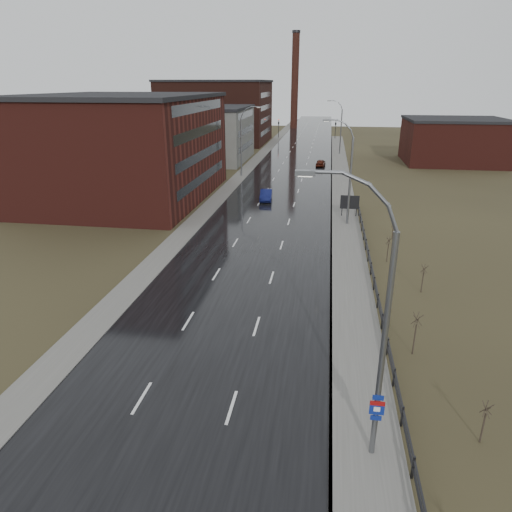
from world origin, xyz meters
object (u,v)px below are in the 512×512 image
(car_near, at_px, (266,195))
(car_far, at_px, (321,163))
(billboard, at_px, (350,203))
(streetlight_main, at_px, (377,330))

(car_near, height_order, car_far, car_near)
(car_near, xyz_separation_m, car_far, (6.63, 27.78, -0.05))
(billboard, distance_m, car_far, 34.62)
(streetlight_main, relative_size, car_near, 2.74)
(billboard, distance_m, car_near, 12.61)
(streetlight_main, bearing_deg, car_far, 92.76)
(streetlight_main, height_order, car_far, streetlight_main)
(billboard, bearing_deg, car_far, 96.75)
(streetlight_main, height_order, car_near, streetlight_main)
(streetlight_main, height_order, billboard, streetlight_main)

